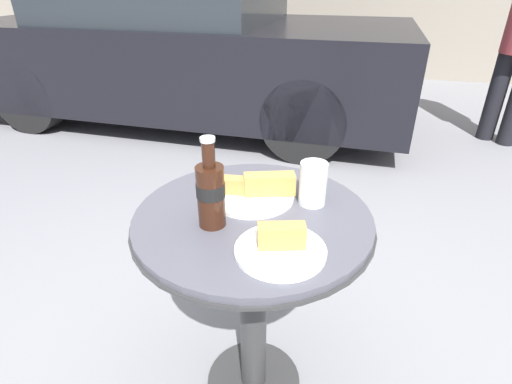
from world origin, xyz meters
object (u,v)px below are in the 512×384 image
object	(u,v)px
bistro_table	(253,264)
parked_car	(186,48)
cola_bottle_left	(211,192)
lunch_plate_near	(254,190)
lunch_plate_far	(281,246)
drinking_glass	(313,185)

from	to	relation	value
bistro_table	parked_car	distance (m)	3.12
cola_bottle_left	parked_car	world-z (taller)	parked_car
parked_car	cola_bottle_left	bearing A→B (deg)	-64.27
cola_bottle_left	parked_car	distance (m)	3.15
bistro_table	cola_bottle_left	size ratio (longest dim) A/B	2.95
lunch_plate_near	lunch_plate_far	distance (m)	0.27
lunch_plate_far	parked_car	world-z (taller)	parked_car
bistro_table	lunch_plate_near	distance (m)	0.21
drinking_glass	parked_car	bearing A→B (deg)	121.03
bistro_table	cola_bottle_left	xyz separation A→B (m)	(-0.09, -0.08, 0.27)
parked_car	bistro_table	bearing A→B (deg)	-62.22
bistro_table	cola_bottle_left	distance (m)	0.29
drinking_glass	lunch_plate_near	world-z (taller)	drinking_glass
drinking_glass	cola_bottle_left	bearing A→B (deg)	-142.37
bistro_table	drinking_glass	bearing A→B (deg)	34.96
lunch_plate_near	cola_bottle_left	bearing A→B (deg)	-111.62
drinking_glass	lunch_plate_near	bearing A→B (deg)	-175.45
bistro_table	parked_car	bearing A→B (deg)	117.78
bistro_table	lunch_plate_far	distance (m)	0.26
drinking_glass	parked_car	size ratio (longest dim) A/B	0.03
bistro_table	cola_bottle_left	world-z (taller)	cola_bottle_left
lunch_plate_far	bistro_table	bearing A→B (deg)	126.83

